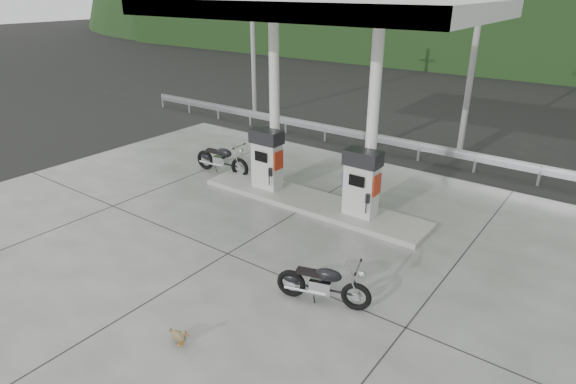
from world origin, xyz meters
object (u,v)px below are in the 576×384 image
Objects in this scene: gas_pump_right at (361,183)px; gas_pump_left at (267,159)px; motorcycle_right at (323,284)px; motorcycle_left at (222,160)px; duck at (178,336)px.

gas_pump_left is at bearing 180.00° from gas_pump_right.
gas_pump_right is at bearing 91.52° from motorcycle_right.
motorcycle_left is (-2.21, 0.33, -0.57)m from gas_pump_left.
motorcycle_left is 8.44m from duck.
duck is at bearing -55.81° from motorcycle_left.
gas_pump_left is at bearing -12.60° from motorcycle_left.
gas_pump_left is 0.89× the size of motorcycle_left.
motorcycle_left reaches higher than duck.
motorcycle_right is at bearing -35.76° from motorcycle_left.
gas_pump_right is at bearing 0.00° from gas_pump_left.
motorcycle_left is (-5.41, 0.33, -0.57)m from gas_pump_right.
gas_pump_left is at bearing 115.14° from duck.
motorcycle_right is 2.91m from duck.
gas_pump_left is 7.04m from duck.
gas_pump_left is at bearing 123.10° from motorcycle_right.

